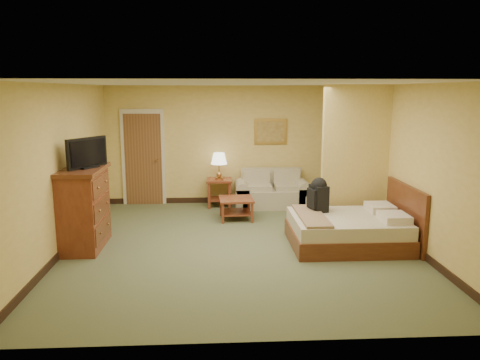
{
  "coord_description": "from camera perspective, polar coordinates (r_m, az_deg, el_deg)",
  "views": [
    {
      "loc": [
        -0.39,
        -7.31,
        2.5
      ],
      "look_at": [
        0.05,
        0.6,
        0.97
      ],
      "focal_mm": 35.0,
      "sensor_mm": 36.0,
      "label": 1
    }
  ],
  "objects": [
    {
      "name": "floor",
      "position": [
        7.73,
        -0.11,
        -7.96
      ],
      "size": [
        6.0,
        6.0,
        0.0
      ],
      "primitive_type": "plane",
      "color": "#555D3C",
      "rests_on": "ground"
    },
    {
      "name": "ceiling",
      "position": [
        7.32,
        -0.12,
        11.69
      ],
      "size": [
        6.0,
        6.0,
        0.0
      ],
      "primitive_type": "plane",
      "rotation": [
        3.14,
        0.0,
        0.0
      ],
      "color": "white",
      "rests_on": "back_wall"
    },
    {
      "name": "back_wall",
      "position": [
        10.38,
        -1.0,
        4.27
      ],
      "size": [
        5.5,
        0.02,
        2.6
      ],
      "primitive_type": "cube",
      "color": "#DABA5D",
      "rests_on": "floor"
    },
    {
      "name": "left_wall",
      "position": [
        7.77,
        -20.81,
        1.31
      ],
      "size": [
        0.02,
        6.0,
        2.6
      ],
      "primitive_type": "cube",
      "color": "#DABA5D",
      "rests_on": "floor"
    },
    {
      "name": "right_wall",
      "position": [
        8.04,
        19.86,
        1.67
      ],
      "size": [
        0.02,
        6.0,
        2.6
      ],
      "primitive_type": "cube",
      "color": "#DABA5D",
      "rests_on": "floor"
    },
    {
      "name": "partition",
      "position": [
        8.7,
        13.86,
        2.66
      ],
      "size": [
        1.2,
        0.15,
        2.6
      ],
      "primitive_type": "cube",
      "color": "#DABA5D",
      "rests_on": "floor"
    },
    {
      "name": "door",
      "position": [
        10.49,
        -11.7,
        2.64
      ],
      "size": [
        0.94,
        0.16,
        2.1
      ],
      "color": "beige",
      "rests_on": "floor"
    },
    {
      "name": "baseboard",
      "position": [
        10.59,
        -0.97,
        -2.42
      ],
      "size": [
        5.5,
        0.02,
        0.12
      ],
      "primitive_type": "cube",
      "color": "black",
      "rests_on": "floor"
    },
    {
      "name": "loveseat",
      "position": [
        10.2,
        3.94,
        -1.78
      ],
      "size": [
        1.61,
        0.75,
        0.81
      ],
      "color": "tan",
      "rests_on": "floor"
    },
    {
      "name": "side_table",
      "position": [
        10.18,
        -2.55,
        -1.03
      ],
      "size": [
        0.55,
        0.55,
        0.6
      ],
      "color": "maroon",
      "rests_on": "floor"
    },
    {
      "name": "table_lamp",
      "position": [
        10.06,
        -2.58,
        2.54
      ],
      "size": [
        0.35,
        0.35,
        0.57
      ],
      "color": "#AB763F",
      "rests_on": "side_table"
    },
    {
      "name": "coffee_table",
      "position": [
        9.17,
        -0.47,
        -2.96
      ],
      "size": [
        0.68,
        0.68,
        0.42
      ],
      "rotation": [
        0.0,
        0.0,
        0.04
      ],
      "color": "maroon",
      "rests_on": "floor"
    },
    {
      "name": "wall_picture",
      "position": [
        10.4,
        3.76,
        5.91
      ],
      "size": [
        0.73,
        0.04,
        0.57
      ],
      "color": "#B78E3F",
      "rests_on": "back_wall"
    },
    {
      "name": "dresser",
      "position": [
        7.86,
        -18.48,
        -3.23
      ],
      "size": [
        0.64,
        1.22,
        1.3
      ],
      "color": "maroon",
      "rests_on": "floor"
    },
    {
      "name": "tv",
      "position": [
        7.68,
        -18.15,
        3.07
      ],
      "size": [
        0.46,
        0.7,
        0.48
      ],
      "rotation": [
        0.0,
        0.0,
        -0.55
      ],
      "color": "black",
      "rests_on": "dresser"
    },
    {
      "name": "bed",
      "position": [
        7.86,
        13.41,
        -5.85
      ],
      "size": [
        1.9,
        1.54,
        1.0
      ],
      "color": "#522413",
      "rests_on": "floor"
    },
    {
      "name": "backpack",
      "position": [
        7.96,
        9.58,
        -1.64
      ],
      "size": [
        0.3,
        0.38,
        0.57
      ],
      "rotation": [
        0.0,
        0.0,
        0.28
      ],
      "color": "black",
      "rests_on": "bed"
    }
  ]
}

